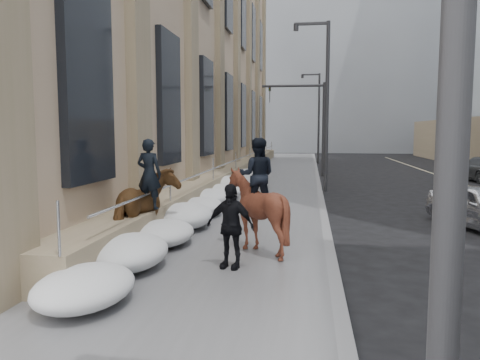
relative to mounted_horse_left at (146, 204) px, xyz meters
name	(u,v)px	position (x,y,z in m)	size (l,w,h in m)	color
ground	(200,278)	(1.80, -2.01, -1.12)	(140.00, 140.00, 0.00)	black
sidewalk	(256,201)	(1.80, 7.99, -1.06)	(5.00, 80.00, 0.12)	#515153
curb	(321,202)	(4.42, 7.99, -1.06)	(0.24, 80.00, 0.12)	slate
limestone_building	(190,33)	(-3.46, 17.95, 7.78)	(6.10, 44.00, 18.00)	#9D8267
bg_building_mid	(324,52)	(5.80, 57.99, 12.88)	(30.00, 12.00, 28.00)	slate
bg_building_far	(262,89)	(-4.20, 69.99, 8.88)	(24.00, 12.00, 20.00)	gray
streetlight_mid	(324,95)	(4.54, 11.99, 3.46)	(1.71, 0.24, 8.00)	#2D2D30
streetlight_far	(317,112)	(4.54, 31.99, 3.46)	(1.71, 0.24, 8.00)	#2D2D30
traffic_signal	(309,114)	(3.87, 19.99, 2.88)	(4.10, 0.22, 6.00)	#2D2D30
snow_bank	(213,196)	(0.38, 6.10, -0.65)	(1.70, 18.10, 0.76)	silver
mounted_horse_left	(146,204)	(0.00, 0.00, 0.00)	(1.28, 2.29, 2.59)	#4D3017
mounted_horse_right	(257,205)	(2.73, -0.27, 0.08)	(1.63, 1.81, 2.62)	#431E13
pedestrian	(230,226)	(2.35, -1.63, -0.14)	(1.01, 0.42, 1.72)	black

